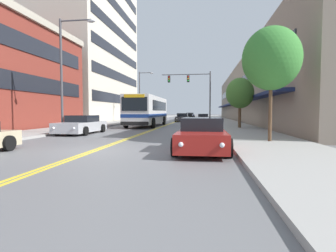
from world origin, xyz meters
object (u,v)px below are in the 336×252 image
at_px(street_lamp_left_far, 142,92).
at_px(car_navy_moving_third, 190,116).
at_px(car_red_parked_right_foreground, 202,136).
at_px(street_tree_right_near, 271,59).
at_px(city_bus, 148,110).
at_px(car_white_parked_right_mid, 203,118).
at_px(car_champagne_parked_left_far, 148,118).
at_px(car_dark_grey_moving_lead, 182,118).
at_px(traffic_signal_mast, 194,86).
at_px(street_lamp_left_near, 66,66).
at_px(street_tree_right_mid, 240,93).
at_px(car_black_moving_second, 189,117).
at_px(car_silver_parked_left_mid, 82,125).

bearing_deg(street_lamp_left_far, car_navy_moving_third, 76.29).
distance_m(car_red_parked_right_foreground, street_tree_right_near, 5.51).
bearing_deg(car_navy_moving_third, street_lamp_left_far, -103.71).
xyz_separation_m(city_bus, car_red_parked_right_foreground, (5.98, -17.66, -1.16)).
height_order(car_navy_moving_third, street_lamp_left_far, street_lamp_left_far).
xyz_separation_m(city_bus, car_white_parked_right_mid, (5.95, 15.31, -1.21)).
height_order(car_champagne_parked_left_far, car_red_parked_right_foreground, car_champagne_parked_left_far).
height_order(car_dark_grey_moving_lead, traffic_signal_mast, traffic_signal_mast).
bearing_deg(street_lamp_left_far, car_white_parked_right_mid, 26.09).
bearing_deg(car_white_parked_right_mid, city_bus, -111.25).
bearing_deg(car_red_parked_right_foreground, street_tree_right_near, 40.54).
xyz_separation_m(car_dark_grey_moving_lead, street_lamp_left_near, (-5.92, -24.80, 4.08)).
height_order(car_champagne_parked_left_far, street_tree_right_mid, street_tree_right_mid).
distance_m(car_white_parked_right_mid, car_navy_moving_third, 20.51).
bearing_deg(car_navy_moving_third, car_white_parked_right_mid, -81.03).
bearing_deg(car_white_parked_right_mid, street_tree_right_mid, -80.31).
xyz_separation_m(street_tree_right_near, street_tree_right_mid, (0.01, 10.95, -0.88)).
relative_size(city_bus, car_black_moving_second, 2.48).
xyz_separation_m(car_silver_parked_left_mid, car_black_moving_second, (5.61, 34.74, -0.04)).
bearing_deg(car_white_parked_right_mid, car_black_moving_second, 107.95).
bearing_deg(street_lamp_left_near, city_bus, 73.86).
bearing_deg(traffic_signal_mast, car_dark_grey_moving_lead, 110.93).
xyz_separation_m(car_white_parked_right_mid, street_lamp_left_far, (-9.24, -4.53, 3.95)).
xyz_separation_m(car_champagne_parked_left_far, car_dark_grey_moving_lead, (5.29, 1.45, -0.04)).
xyz_separation_m(car_white_parked_right_mid, traffic_signal_mast, (-1.29, -6.90, 4.48)).
height_order(city_bus, car_navy_moving_third, city_bus).
bearing_deg(car_navy_moving_third, street_lamp_left_near, -97.31).
xyz_separation_m(car_black_moving_second, street_tree_right_near, (6.18, -39.17, 3.51)).
distance_m(car_champagne_parked_left_far, traffic_signal_mast, 9.29).
relative_size(traffic_signal_mast, street_tree_right_mid, 1.59).
distance_m(street_tree_right_near, street_tree_right_mid, 10.98).
relative_size(car_black_moving_second, street_lamp_left_near, 0.57).
xyz_separation_m(city_bus, street_lamp_left_far, (-3.29, 10.78, 2.74)).
relative_size(car_champagne_parked_left_far, street_tree_right_near, 0.85).
relative_size(car_navy_moving_third, street_tree_right_near, 0.80).
distance_m(car_navy_moving_third, street_tree_right_mid, 40.12).
relative_size(car_silver_parked_left_mid, car_dark_grey_moving_lead, 1.08).
relative_size(traffic_signal_mast, street_lamp_left_near, 0.90).
height_order(car_white_parked_right_mid, car_black_moving_second, car_white_parked_right_mid).
distance_m(car_silver_parked_left_mid, car_champagne_parked_left_far, 22.61).
bearing_deg(street_lamp_left_near, car_red_parked_right_foreground, -35.05).
height_order(car_navy_moving_third, street_lamp_left_near, street_lamp_left_near).
relative_size(car_dark_grey_moving_lead, car_black_moving_second, 1.01).
bearing_deg(car_champagne_parked_left_far, street_tree_right_near, -66.35).
bearing_deg(car_dark_grey_moving_lead, street_lamp_left_far, -154.73).
distance_m(city_bus, car_navy_moving_third, 35.70).
bearing_deg(street_tree_right_mid, city_bus, 156.93).
xyz_separation_m(car_red_parked_right_foreground, car_navy_moving_third, (-3.23, 53.23, 0.01)).
bearing_deg(street_tree_right_mid, traffic_signal_mast, 110.33).
bearing_deg(traffic_signal_mast, street_lamp_left_far, 163.39).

